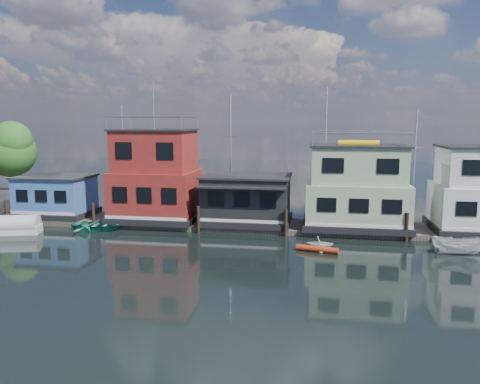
% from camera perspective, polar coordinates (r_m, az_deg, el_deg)
% --- Properties ---
extents(ground, '(160.00, 160.00, 0.00)m').
position_cam_1_polar(ground, '(28.41, -1.91, -9.70)').
color(ground, black).
rests_on(ground, ground).
extents(dock, '(48.00, 5.00, 0.40)m').
position_cam_1_polar(dock, '(39.76, 1.53, -4.03)').
color(dock, '#595147').
rests_on(dock, ground).
extents(houseboat_blue, '(6.40, 4.90, 3.66)m').
position_cam_1_polar(houseboat_blue, '(45.48, -21.53, -0.45)').
color(houseboat_blue, black).
rests_on(houseboat_blue, dock).
extents(houseboat_red, '(7.40, 5.90, 11.86)m').
position_cam_1_polar(houseboat_red, '(41.13, -10.26, 1.78)').
color(houseboat_red, black).
rests_on(houseboat_red, dock).
extents(houseboat_dark, '(7.40, 6.10, 4.06)m').
position_cam_1_polar(houseboat_dark, '(39.39, 0.82, -0.86)').
color(houseboat_dark, black).
rests_on(houseboat_dark, dock).
extents(houseboat_green, '(8.40, 5.90, 7.03)m').
position_cam_1_polar(houseboat_green, '(38.91, 14.04, 0.45)').
color(houseboat_green, black).
rests_on(houseboat_green, dock).
extents(pilings, '(42.28, 0.28, 2.20)m').
position_cam_1_polar(pilings, '(36.91, 0.42, -3.60)').
color(pilings, '#2D2116').
rests_on(pilings, ground).
extents(background_masts, '(36.40, 0.16, 12.00)m').
position_cam_1_polar(background_masts, '(44.54, 8.73, 4.21)').
color(background_masts, silver).
rests_on(background_masts, ground).
extents(tarp_runabout, '(4.25, 2.57, 1.62)m').
position_cam_1_polar(tarp_runabout, '(41.58, -25.84, -3.78)').
color(tarp_runabout, silver).
rests_on(tarp_runabout, ground).
extents(red_kayak, '(2.93, 1.04, 0.43)m').
position_cam_1_polar(red_kayak, '(32.82, 9.37, -6.88)').
color(red_kayak, '#B02F12').
rests_on(red_kayak, ground).
extents(dinghy_teal, '(4.15, 3.06, 0.83)m').
position_cam_1_polar(dinghy_teal, '(40.32, -17.02, -3.92)').
color(dinghy_teal, '#248670').
rests_on(dinghy_teal, ground).
extents(motorboat, '(3.50, 1.77, 1.29)m').
position_cam_1_polar(motorboat, '(34.90, 25.05, -5.92)').
color(motorboat, white).
rests_on(motorboat, ground).
extents(dinghy_white, '(1.92, 1.66, 1.01)m').
position_cam_1_polar(dinghy_white, '(33.24, 9.66, -6.17)').
color(dinghy_white, silver).
rests_on(dinghy_white, ground).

